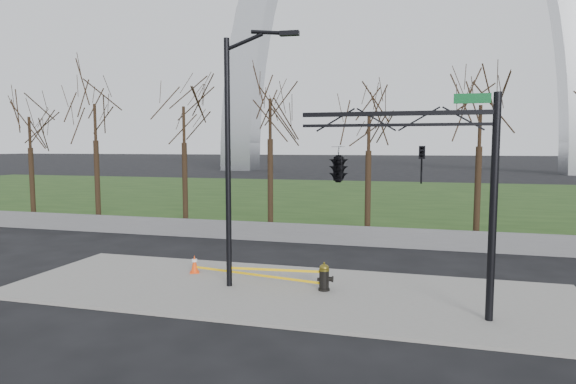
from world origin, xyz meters
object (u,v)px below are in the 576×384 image
(traffic_cone, at_px, (195,264))
(traffic_signal_mast, at_px, (367,164))
(fire_hydrant, at_px, (325,277))
(street_light, at_px, (235,144))

(traffic_cone, relative_size, traffic_signal_mast, 0.11)
(fire_hydrant, xyz_separation_m, traffic_cone, (-4.92, 0.89, -0.09))
(street_light, distance_m, traffic_signal_mast, 4.50)
(traffic_signal_mast, bearing_deg, street_light, 162.98)
(fire_hydrant, bearing_deg, street_light, -175.76)
(fire_hydrant, distance_m, traffic_cone, 5.00)
(fire_hydrant, distance_m, street_light, 5.08)
(traffic_signal_mast, bearing_deg, traffic_cone, 158.17)
(fire_hydrant, bearing_deg, traffic_cone, 168.24)
(fire_hydrant, bearing_deg, traffic_signal_mast, -48.37)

